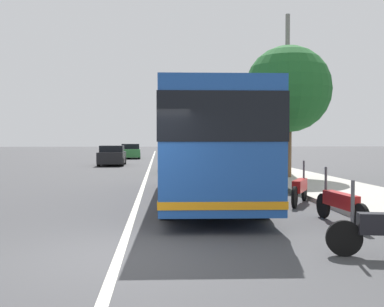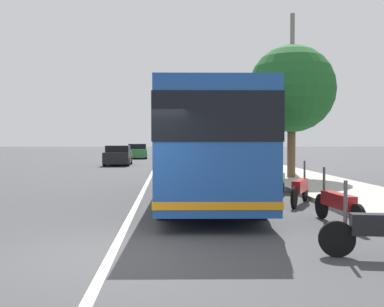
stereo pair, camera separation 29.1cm
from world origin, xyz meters
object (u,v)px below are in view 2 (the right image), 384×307
car_side_street (183,150)px  motorcycle_angled (300,189)px  motorcycle_far_end (280,181)px  roadside_tree_mid_block (292,89)px  car_far_distant (183,159)px  utility_pole (292,94)px  car_behind_bus (137,151)px  coach_bus (205,141)px  car_ahead_same_lane (118,156)px  motorcycle_nearest_curb (338,204)px

car_side_street → motorcycle_angled: bearing=-179.8°
motorcycle_far_end → roadside_tree_mid_block: (5.41, -1.90, 3.78)m
car_far_distant → car_side_street: car_far_distant is taller
motorcycle_far_end → utility_pole: (8.66, -2.82, 3.87)m
motorcycle_far_end → car_behind_bus: (29.71, 6.97, 0.25)m
coach_bus → car_behind_bus: (30.63, 4.32, -1.15)m
coach_bus → motorcycle_angled: coach_bus is taller
motorcycle_angled → roadside_tree_mid_block: roadside_tree_mid_block is taller
motorcycle_far_end → car_side_street: (35.44, 2.26, 0.20)m
coach_bus → car_ahead_same_lane: bearing=16.9°
car_side_street → roadside_tree_mid_block: (-30.03, -4.17, 3.57)m
coach_bus → car_side_street: bearing=1.6°
motorcycle_nearest_curb → car_far_distant: 16.12m
motorcycle_angled → car_ahead_same_lane: 21.50m
car_side_street → roadside_tree_mid_block: 30.52m
car_side_street → motorcycle_far_end: bearing=-179.6°
motorcycle_nearest_curb → car_side_street: bearing=-2.1°
motorcycle_nearest_curb → roadside_tree_mid_block: roadside_tree_mid_block is taller
motorcycle_far_end → car_side_street: bearing=24.4°
motorcycle_far_end → car_ahead_same_lane: (17.76, 7.54, 0.24)m
motorcycle_far_end → car_ahead_same_lane: car_ahead_same_lane is taller
motorcycle_far_end → car_behind_bus: bearing=33.9°
utility_pole → motorcycle_nearest_curb: bearing=168.4°
coach_bus → utility_pole: bearing=-27.5°
car_ahead_same_lane → car_behind_bus: car_behind_bus is taller
car_far_distant → car_ahead_same_lane: (7.38, 4.52, -0.06)m
car_far_distant → car_ahead_same_lane: bearing=27.9°
motorcycle_nearest_curb → car_behind_bus: (35.17, 6.90, 0.24)m
motorcycle_far_end → utility_pole: 9.90m
car_ahead_same_lane → roadside_tree_mid_block: (-12.35, -9.45, 3.53)m
motorcycle_nearest_curb → car_side_street: (40.89, 2.19, 0.20)m
coach_bus → utility_pole: (9.59, -5.47, 2.47)m
car_far_distant → roadside_tree_mid_block: (-4.98, -4.93, 3.48)m
motorcycle_far_end → car_side_street: size_ratio=0.44×
coach_bus → roadside_tree_mid_block: 8.16m
motorcycle_nearest_curb → utility_pole: (14.12, -2.90, 3.86)m
car_ahead_same_lane → car_far_distant: bearing=30.7°
motorcycle_nearest_curb → motorcycle_far_end: size_ratio=1.10×
motorcycle_nearest_curb → motorcycle_angled: motorcycle_angled is taller
utility_pole → car_far_distant: bearing=73.6°
car_far_distant → car_behind_bus: bearing=8.0°
roadside_tree_mid_block → car_behind_bus: bearing=20.1°
coach_bus → utility_pole: utility_pole is taller
coach_bus → roadside_tree_mid_block: (6.33, -4.55, 2.38)m
motorcycle_nearest_curb → utility_pole: bearing=-16.8°
car_ahead_same_lane → car_behind_bus: bearing=176.5°
motorcycle_nearest_curb → car_behind_bus: 35.84m
motorcycle_nearest_curb → motorcycle_angled: size_ratio=1.13×
motorcycle_angled → car_far_distant: bearing=40.8°
motorcycle_nearest_curb → car_behind_bus: size_ratio=0.51×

